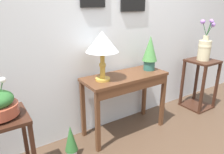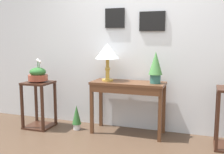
% 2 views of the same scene
% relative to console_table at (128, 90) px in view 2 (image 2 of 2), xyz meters
% --- Properties ---
extents(back_wall_with_art, '(9.00, 0.13, 2.80)m').
position_rel_console_table_xyz_m(back_wall_with_art, '(0.09, 0.32, 0.76)').
color(back_wall_with_art, silver).
rests_on(back_wall_with_art, ground).
extents(console_table, '(1.04, 0.42, 0.76)m').
position_rel_console_table_xyz_m(console_table, '(0.00, 0.00, 0.00)').
color(console_table, '#56331E').
rests_on(console_table, ground).
extents(table_lamp, '(0.35, 0.35, 0.54)m').
position_rel_console_table_xyz_m(table_lamp, '(-0.31, 0.02, 0.53)').
color(table_lamp, gold).
rests_on(table_lamp, console_table).
extents(potted_plant_on_console, '(0.19, 0.19, 0.44)m').
position_rel_console_table_xyz_m(potted_plant_on_console, '(0.38, 0.03, 0.36)').
color(potted_plant_on_console, '#2D665B').
rests_on(potted_plant_on_console, console_table).
extents(pedestal_stand_left, '(0.40, 0.40, 0.71)m').
position_rel_console_table_xyz_m(pedestal_stand_left, '(-1.37, -0.16, -0.28)').
color(pedestal_stand_left, '#381E14').
rests_on(pedestal_stand_left, ground).
extents(planter_bowl_wide_left, '(0.29, 0.29, 0.35)m').
position_rel_console_table_xyz_m(planter_bowl_wide_left, '(-1.37, -0.16, 0.18)').
color(planter_bowl_wide_left, '#9E4733').
rests_on(planter_bowl_wide_left, pedestal_stand_left).
extents(potted_plant_floor, '(0.14, 0.14, 0.38)m').
position_rel_console_table_xyz_m(potted_plant_floor, '(-0.77, -0.08, -0.44)').
color(potted_plant_floor, silver).
rests_on(potted_plant_floor, ground).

